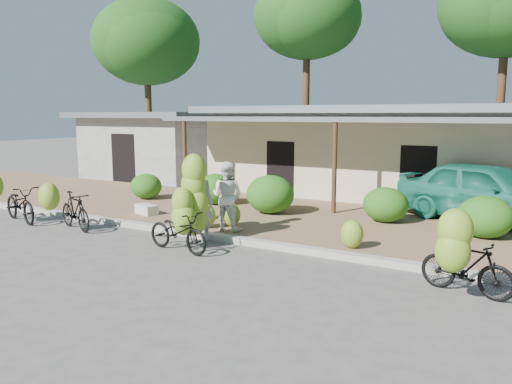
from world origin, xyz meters
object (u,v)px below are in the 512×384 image
(bystander, at_px, (227,196))
(tree_far_center, at_px, (305,15))
(bike_far_left, at_px, (18,202))
(bike_left, at_px, (70,208))
(sack_near, at_px, (193,213))
(vendor, at_px, (199,203))
(tree_center_right, at_px, (503,2))
(tree_back_left, at_px, (145,40))
(bike_right, at_px, (463,258))
(sack_far, at_px, (147,209))
(bike_center, at_px, (186,213))
(teal_van, at_px, (487,192))

(bystander, bearing_deg, tree_far_center, -76.33)
(bike_far_left, bearing_deg, bike_left, -72.88)
(bike_far_left, distance_m, bystander, 6.26)
(sack_near, bearing_deg, vendor, -48.75)
(tree_center_right, distance_m, bystander, 16.30)
(tree_back_left, xyz_separation_m, bike_right, (18.03, -12.25, -6.31))
(bike_right, distance_m, bystander, 6.10)
(sack_far, bearing_deg, sack_near, 6.28)
(sack_near, relative_size, sack_far, 1.13)
(tree_center_right, height_order, bike_right, tree_center_right)
(sack_far, bearing_deg, vendor, -25.50)
(tree_center_right, relative_size, bystander, 5.66)
(tree_far_center, xyz_separation_m, bike_right, (10.03, -15.25, -7.36))
(tree_back_left, relative_size, tree_center_right, 0.92)
(bike_left, xyz_separation_m, bike_center, (3.81, 0.07, 0.24))
(bike_far_left, relative_size, teal_van, 0.43)
(bike_center, bearing_deg, bike_far_left, 98.85)
(tree_center_right, xyz_separation_m, bike_center, (-4.86, -15.63, -6.95))
(bike_far_left, bearing_deg, teal_van, -46.71)
(bike_right, relative_size, teal_van, 0.34)
(bike_center, bearing_deg, bystander, 5.63)
(bike_right, height_order, teal_van, teal_van)
(bike_center, xyz_separation_m, bystander, (0.05, 1.61, 0.16))
(sack_near, height_order, teal_van, teal_van)
(tree_center_right, bearing_deg, teal_van, -85.37)
(tree_far_center, bearing_deg, bike_right, -56.68)
(bike_center, distance_m, teal_van, 8.25)
(bike_far_left, height_order, bystander, bystander)
(sack_near, relative_size, vendor, 0.45)
(bike_center, relative_size, bystander, 1.23)
(bike_right, bearing_deg, sack_near, 84.98)
(tree_center_right, bearing_deg, bike_center, -107.29)
(bike_right, bearing_deg, sack_far, 89.06)
(tree_center_right, distance_m, sack_near, 16.58)
(bike_far_left, bearing_deg, tree_back_left, 42.13)
(tree_far_center, xyz_separation_m, bike_center, (4.14, -15.13, -7.20))
(bike_right, bearing_deg, tree_back_left, 68.95)
(bike_center, xyz_separation_m, teal_van, (5.64, 6.01, 0.11))
(bike_left, bearing_deg, sack_far, 1.25)
(sack_far, xyz_separation_m, bystander, (3.24, -0.54, 0.74))
(bike_left, distance_m, bike_right, 9.70)
(sack_far, bearing_deg, bystander, -9.45)
(bike_center, height_order, teal_van, bike_center)
(bike_far_left, distance_m, bike_center, 5.95)
(tree_back_left, bearing_deg, vendor, -43.64)
(vendor, bearing_deg, tree_back_left, -73.66)
(bike_right, height_order, bystander, bystander)
(tree_back_left, distance_m, tree_far_center, 8.61)
(sack_far, bearing_deg, bike_right, -14.08)
(sack_far, relative_size, teal_van, 0.15)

